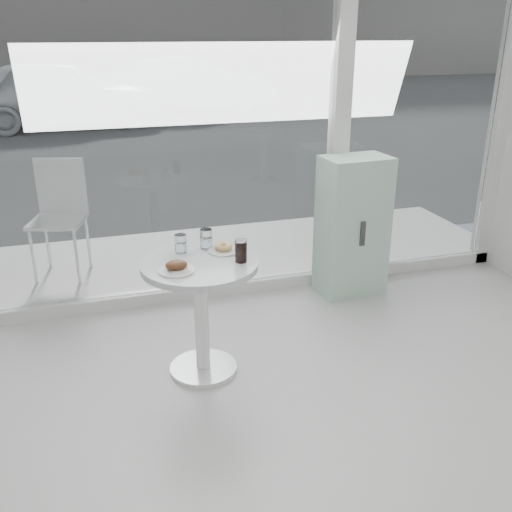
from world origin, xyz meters
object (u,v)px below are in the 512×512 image
object	(u,v)px
patio_chair	(59,210)
cola_glass	(241,251)
car_white	(60,93)
plate_donut	(224,249)
main_table	(201,294)
mint_cabinet	(352,226)
car_silver	(190,85)
plate_fritter	(177,267)
water_tumbler_b	(206,240)
water_tumbler_a	(181,245)

from	to	relation	value
patio_chair	cola_glass	size ratio (longest dim) A/B	7.09
cola_glass	car_white	bearing A→B (deg)	96.32
plate_donut	cola_glass	world-z (taller)	cola_glass
main_table	mint_cabinet	distance (m)	1.68
mint_cabinet	car_silver	world-z (taller)	car_silver
car_silver	plate_fritter	xyz separation A→B (m)	(-2.46, -12.41, 0.09)
car_white	water_tumbler_b	size ratio (longest dim) A/B	34.24
patio_chair	plate_donut	xyz separation A→B (m)	(1.04, -1.74, 0.17)
plate_fritter	cola_glass	bearing A→B (deg)	4.77
mint_cabinet	car_silver	size ratio (longest dim) A/B	0.27
plate_fritter	water_tumbler_b	world-z (taller)	water_tumbler_b
mint_cabinet	water_tumbler_a	distance (m)	1.69
patio_chair	car_silver	size ratio (longest dim) A/B	0.23
plate_fritter	plate_donut	world-z (taller)	plate_fritter
main_table	car_silver	distance (m)	12.52
water_tumbler_b	mint_cabinet	bearing A→B (deg)	25.07
plate_fritter	water_tumbler_b	xyz separation A→B (m)	(0.25, 0.32, 0.03)
car_white	water_tumbler_b	world-z (taller)	car_white
cola_glass	plate_donut	bearing A→B (deg)	107.46
water_tumbler_a	mint_cabinet	bearing A→B (deg)	23.50
car_white	car_silver	size ratio (longest dim) A/B	1.03
car_white	plate_fritter	world-z (taller)	car_white
car_silver	water_tumbler_a	size ratio (longest dim) A/B	35.86
car_silver	plate_fritter	bearing A→B (deg)	164.71
patio_chair	plate_donut	distance (m)	2.04
car_silver	cola_glass	size ratio (longest dim) A/B	30.36
car_silver	plate_donut	distance (m)	12.37
car_white	water_tumbler_b	xyz separation A→B (m)	(1.04, -10.47, 0.07)
car_white	plate_fritter	bearing A→B (deg)	-179.67
car_white	plate_fritter	distance (m)	10.81
mint_cabinet	water_tumbler_b	xyz separation A→B (m)	(-1.36, -0.64, 0.25)
water_tumbler_a	cola_glass	size ratio (longest dim) A/B	0.85
patio_chair	plate_fritter	bearing A→B (deg)	-54.07
plate_donut	water_tumbler_a	xyz separation A→B (m)	(-0.26, 0.06, 0.03)
patio_chair	car_white	bearing A→B (deg)	106.86
main_table	plate_fritter	world-z (taller)	plate_fritter
car_white	car_silver	world-z (taller)	car_white
water_tumbler_b	cola_glass	world-z (taller)	cola_glass
main_table	car_white	xyz separation A→B (m)	(-0.95, 10.68, 0.20)
main_table	water_tumbler_b	world-z (taller)	water_tumbler_b
car_silver	water_tumbler_b	size ratio (longest dim) A/B	33.34
cola_glass	water_tumbler_b	bearing A→B (deg)	118.09
plate_donut	cola_glass	size ratio (longest dim) A/B	1.39
mint_cabinet	plate_donut	bearing A→B (deg)	-154.01
mint_cabinet	plate_donut	world-z (taller)	mint_cabinet
water_tumbler_a	patio_chair	bearing A→B (deg)	114.83
car_silver	water_tumbler_b	world-z (taller)	car_silver
plate_fritter	water_tumbler_a	size ratio (longest dim) A/B	1.79
car_white	cola_glass	size ratio (longest dim) A/B	31.18
patio_chair	plate_fritter	xyz separation A→B (m)	(0.70, -1.97, 0.17)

